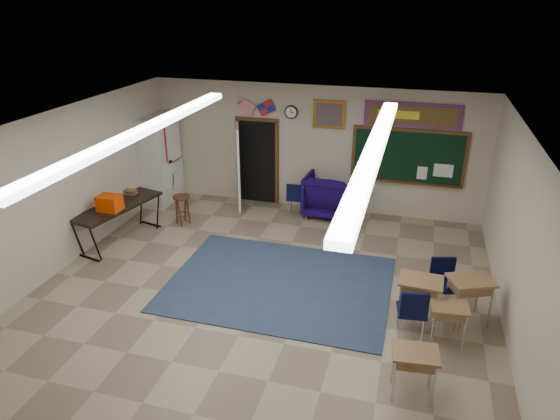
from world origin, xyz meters
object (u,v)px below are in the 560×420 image
(student_desk_front_right, at_px, (468,298))
(folding_table, at_px, (119,222))
(student_desk_front_left, at_px, (419,299))
(wingback_armchair, at_px, (330,194))
(wooden_stool, at_px, (182,209))

(student_desk_front_right, relative_size, folding_table, 0.38)
(student_desk_front_left, xyz_separation_m, student_desk_front_right, (0.76, 0.24, -0.00))
(wingback_armchair, distance_m, wooden_stool, 3.47)
(wingback_armchair, distance_m, folding_table, 4.81)
(wooden_stool, bearing_deg, wingback_armchair, 24.53)
(student_desk_front_right, xyz_separation_m, wooden_stool, (-6.07, 2.19, -0.09))
(student_desk_front_right, height_order, wooden_stool, student_desk_front_right)
(folding_table, relative_size, wooden_stool, 3.13)
(wingback_armchair, distance_m, student_desk_front_left, 4.43)
(student_desk_front_right, relative_size, wooden_stool, 1.19)
(student_desk_front_left, bearing_deg, student_desk_front_right, 20.82)
(wingback_armchair, bearing_deg, wooden_stool, 28.38)
(wingback_armchair, relative_size, folding_table, 0.53)
(wingback_armchair, relative_size, student_desk_front_left, 1.41)
(student_desk_front_left, height_order, student_desk_front_right, student_desk_front_left)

